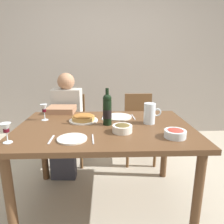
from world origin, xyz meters
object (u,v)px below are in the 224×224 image
object	(u,v)px
baked_tart	(84,118)
dinner_plate_right_setting	(72,139)
wine_glass_left_diner	(6,129)
dining_table	(105,136)
olive_bowl	(122,128)
chair_left	(70,124)
water_pitcher	(150,115)
dinner_plate_left_setting	(118,117)
diner_left	(66,120)
wine_bottle	(107,109)
wine_glass_right_diner	(44,109)
chair_right	(139,123)
salad_bowl	(175,133)

from	to	relation	value
baked_tart	dinner_plate_right_setting	xyz separation A→B (m)	(-0.04, -0.45, -0.02)
baked_tart	wine_glass_left_diner	distance (m)	0.69
dining_table	wine_glass_left_diner	xyz separation A→B (m)	(-0.68, -0.33, 0.19)
olive_bowl	chair_left	world-z (taller)	chair_left
water_pitcher	dinner_plate_right_setting	xyz separation A→B (m)	(-0.64, -0.36, -0.08)
dinner_plate_left_setting	diner_left	distance (m)	0.72
dining_table	wine_bottle	size ratio (longest dim) A/B	4.64
wine_bottle	wine_glass_left_diner	xyz separation A→B (m)	(-0.70, -0.37, -0.04)
baked_tart	wine_glass_right_diner	xyz separation A→B (m)	(-0.37, 0.04, 0.08)
wine_glass_left_diner	dinner_plate_left_setting	xyz separation A→B (m)	(0.81, 0.59, -0.10)
wine_glass_right_diner	chair_right	xyz separation A→B (m)	(1.01, 0.68, -0.37)
salad_bowl	wine_glass_left_diner	distance (m)	1.20
water_pitcher	dinner_plate_left_setting	xyz separation A→B (m)	(-0.27, 0.20, -0.08)
salad_bowl	dinner_plate_left_setting	world-z (taller)	salad_bowl
salad_bowl	wine_bottle	bearing A→B (deg)	147.29
salad_bowl	wine_glass_left_diner	size ratio (longest dim) A/B	1.13
dinner_plate_left_setting	wine_glass_left_diner	bearing A→B (deg)	-143.84
wine_glass_right_diner	salad_bowl	bearing A→B (deg)	-23.66
olive_bowl	chair_right	distance (m)	1.12
baked_tart	diner_left	size ratio (longest dim) A/B	0.23
dinner_plate_right_setting	salad_bowl	bearing A→B (deg)	1.11
chair_right	water_pitcher	bearing A→B (deg)	86.62
salad_bowl	wine_glass_right_diner	xyz separation A→B (m)	(-1.08, 0.48, 0.07)
wine_bottle	baked_tart	distance (m)	0.27
wine_glass_left_diner	water_pitcher	bearing A→B (deg)	20.11
salad_bowl	chair_left	bearing A→B (deg)	129.75
chair_right	dinner_plate_right_setting	bearing A→B (deg)	59.74
baked_tart	dinner_plate_right_setting	size ratio (longest dim) A/B	1.23
chair_left	water_pitcher	bearing A→B (deg)	138.93
baked_tart	chair_left	bearing A→B (deg)	108.93
baked_tart	wine_glass_left_diner	xyz separation A→B (m)	(-0.48, -0.49, 0.07)
wine_bottle	salad_bowl	bearing A→B (deg)	-32.71
baked_tart	chair_right	distance (m)	1.01
chair_left	chair_right	bearing A→B (deg)	-177.19
wine_glass_right_diner	dinner_plate_left_setting	bearing A→B (deg)	5.24
baked_tart	wine_glass_right_diner	world-z (taller)	wine_glass_right_diner
wine_glass_right_diner	dining_table	bearing A→B (deg)	-19.60
wine_glass_left_diner	salad_bowl	bearing A→B (deg)	2.54
wine_glass_right_diner	chair_left	size ratio (longest dim) A/B	0.18
water_pitcher	diner_left	world-z (taller)	diner_left
olive_bowl	dining_table	bearing A→B (deg)	132.98
wine_glass_right_diner	chair_left	distance (m)	0.79
wine_bottle	chair_right	distance (m)	1.02
salad_bowl	chair_left	xyz separation A→B (m)	(-0.97, 1.16, -0.30)
wine_bottle	diner_left	distance (m)	0.82
water_pitcher	chair_right	size ratio (longest dim) A/B	0.21
wine_bottle	diner_left	world-z (taller)	diner_left
baked_tart	dinner_plate_left_setting	xyz separation A→B (m)	(0.33, 0.11, -0.02)
water_pitcher	diner_left	distance (m)	1.06
chair_right	wine_glass_left_diner	bearing A→B (deg)	47.16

